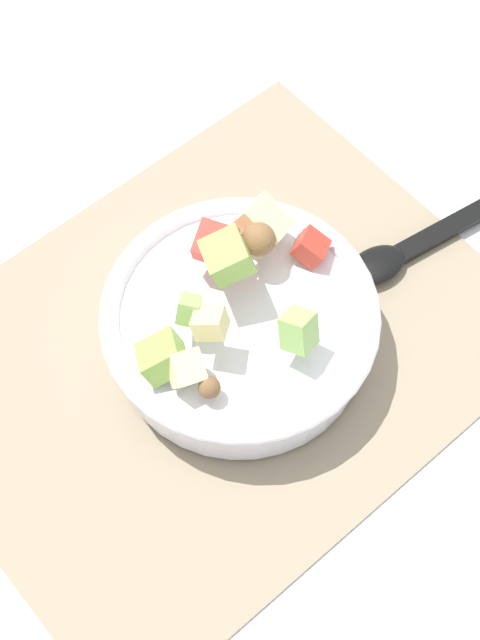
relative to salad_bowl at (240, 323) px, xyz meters
name	(u,v)px	position (x,y,z in m)	size (l,w,h in m)	color
ground_plane	(214,350)	(0.02, -0.01, -0.04)	(2.40, 2.40, 0.00)	silver
placemat	(214,349)	(0.02, -0.01, -0.04)	(0.49, 0.38, 0.01)	gray
salad_bowl	(240,323)	(0.00, 0.00, 0.00)	(0.23, 0.23, 0.12)	white
serving_spoon	(420,242)	(-0.19, 0.03, -0.03)	(0.23, 0.06, 0.01)	black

